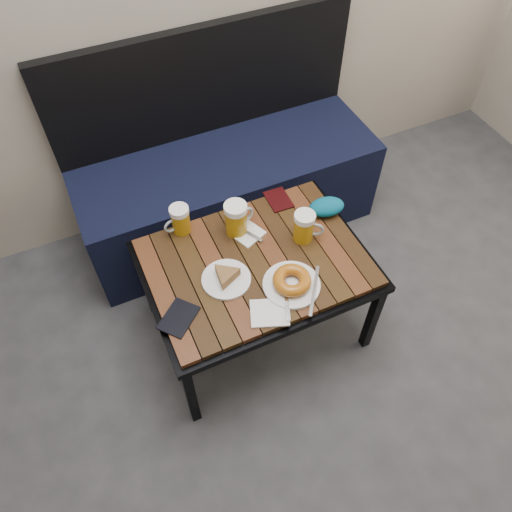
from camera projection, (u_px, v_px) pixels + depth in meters
name	position (u px, v px, depth m)	size (l,w,h in m)	color
bench	(226.00, 183.00, 2.41)	(1.40, 0.50, 0.95)	black
cafe_table	(256.00, 268.00, 1.90)	(0.84, 0.62, 0.47)	black
beer_mug_left	(180.00, 220.00, 1.91)	(0.11, 0.08, 0.12)	#AF7D0E
beer_mug_centre	(237.00, 218.00, 1.90)	(0.14, 0.10, 0.14)	#AF7D0E
beer_mug_right	(304.00, 227.00, 1.88)	(0.12, 0.11, 0.13)	#AF7D0E
plate_pie	(226.00, 277.00, 1.79)	(0.18, 0.18, 0.05)	white
plate_bagel	(292.00, 282.00, 1.78)	(0.23, 0.26, 0.06)	white
napkin_left	(247.00, 233.00, 1.94)	(0.14, 0.14, 0.01)	white
napkin_right	(269.00, 313.00, 1.72)	(0.16, 0.15, 0.01)	white
passport_navy	(179.00, 318.00, 1.71)	(0.10, 0.14, 0.01)	black
passport_burgundy	(278.00, 200.00, 2.06)	(0.09, 0.12, 0.01)	black
knit_pouch	(327.00, 207.00, 1.99)	(0.14, 0.09, 0.06)	#044D7A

